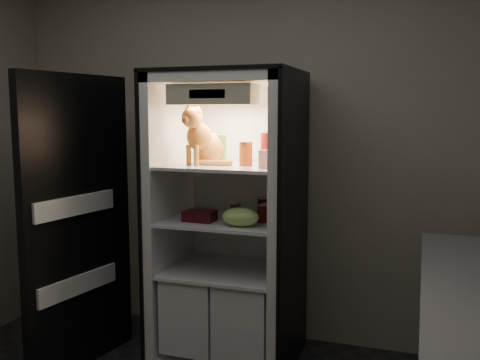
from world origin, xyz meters
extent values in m
plane|color=#ACA28F|center=(0.00, 1.80, 1.35)|extent=(3.60, 0.00, 3.60)
cube|color=white|center=(0.00, 1.67, 0.93)|extent=(0.85, 0.06, 1.85)
cube|color=white|center=(-0.40, 1.35, 0.93)|extent=(0.06, 0.70, 1.85)
cube|color=white|center=(0.40, 1.35, 0.93)|extent=(0.06, 0.70, 1.85)
cube|color=white|center=(0.00, 1.35, 1.82)|extent=(0.85, 0.70, 0.06)
cube|color=white|center=(0.00, 1.35, 0.03)|extent=(0.85, 0.70, 0.06)
cube|color=black|center=(-0.44, 1.35, 0.93)|extent=(0.02, 0.72, 1.87)
cube|color=black|center=(0.44, 1.35, 0.93)|extent=(0.02, 0.72, 1.87)
cube|color=black|center=(0.00, 1.35, 1.86)|extent=(0.90, 0.72, 0.02)
cube|color=white|center=(0.00, 1.32, 1.28)|extent=(0.73, 0.62, 0.02)
cube|color=white|center=(0.00, 1.32, 0.93)|extent=(0.73, 0.62, 0.02)
cube|color=white|center=(-0.18, 1.32, 0.35)|extent=(0.34, 0.58, 0.48)
cube|color=white|center=(0.18, 1.32, 0.35)|extent=(0.34, 0.58, 0.48)
cube|color=white|center=(0.00, 1.32, 0.60)|extent=(0.73, 0.62, 0.02)
cube|color=beige|center=(0.00, 1.11, 1.72)|extent=(0.52, 0.18, 0.12)
cube|color=black|center=(0.00, 1.02, 1.72)|extent=(0.22, 0.01, 0.05)
cube|color=black|center=(-0.85, 0.96, 0.93)|extent=(0.21, 0.87, 1.85)
cube|color=white|center=(-0.84, 0.90, 0.55)|extent=(0.17, 0.64, 0.12)
cube|color=white|center=(-0.84, 0.90, 1.05)|extent=(0.17, 0.64, 0.12)
ellipsoid|color=#B35417|center=(-0.12, 1.34, 1.39)|extent=(0.26, 0.29, 0.21)
ellipsoid|color=#B35417|center=(-0.15, 1.25, 1.47)|extent=(0.20, 0.19, 0.18)
sphere|color=orange|center=(-0.17, 1.19, 1.58)|extent=(0.16, 0.16, 0.13)
sphere|color=orange|center=(-0.19, 1.14, 1.57)|extent=(0.07, 0.07, 0.05)
cone|color=orange|center=(-0.20, 1.21, 1.65)|extent=(0.06, 0.06, 0.06)
cone|color=orange|center=(-0.13, 1.19, 1.65)|extent=(0.06, 0.06, 0.06)
cylinder|color=#B35417|center=(-0.20, 1.20, 1.35)|extent=(0.03, 0.03, 0.13)
cylinder|color=#B35417|center=(-0.14, 1.18, 1.35)|extent=(0.03, 0.03, 0.13)
cylinder|color=#B35417|center=(-0.04, 1.23, 1.31)|extent=(0.24, 0.06, 0.03)
cylinder|color=green|center=(-0.05, 1.36, 1.37)|extent=(0.07, 0.07, 0.17)
cylinder|color=green|center=(-0.05, 1.36, 1.47)|extent=(0.07, 0.07, 0.01)
cylinder|color=white|center=(0.08, 1.47, 1.34)|extent=(0.08, 0.08, 0.10)
cylinder|color=#185BA9|center=(0.08, 1.47, 1.40)|extent=(0.09, 0.09, 0.02)
cylinder|color=maroon|center=(0.15, 1.28, 1.36)|extent=(0.08, 0.08, 0.13)
cylinder|color=#AA7D2D|center=(0.15, 1.28, 1.43)|extent=(0.08, 0.08, 0.01)
cylinder|color=maroon|center=(0.27, 1.39, 1.39)|extent=(0.13, 0.13, 0.20)
cylinder|color=white|center=(0.27, 1.39, 1.50)|extent=(0.13, 0.13, 0.02)
cube|color=silver|center=(0.30, 1.18, 1.34)|extent=(0.06, 0.06, 0.11)
cylinder|color=black|center=(0.21, 1.46, 1.00)|extent=(0.07, 0.07, 0.12)
cylinder|color=#B2B2B2|center=(0.21, 1.46, 1.06)|extent=(0.07, 0.07, 0.00)
cylinder|color=black|center=(0.27, 1.32, 1.00)|extent=(0.06, 0.06, 0.11)
cylinder|color=#B2B2B2|center=(0.27, 1.32, 1.05)|extent=(0.06, 0.06, 0.00)
cylinder|color=black|center=(0.25, 1.29, 0.99)|extent=(0.06, 0.06, 0.11)
cylinder|color=#B2B2B2|center=(0.25, 1.29, 1.05)|extent=(0.06, 0.06, 0.00)
cylinder|color=brown|center=(0.04, 1.40, 0.98)|extent=(0.07, 0.07, 0.09)
cylinder|color=#B2B2B2|center=(0.04, 1.40, 1.03)|extent=(0.07, 0.07, 0.01)
ellipsoid|color=#97D463|center=(0.16, 1.14, 1.00)|extent=(0.23, 0.16, 0.11)
cube|color=#460B12|center=(-0.17, 1.20, 0.97)|extent=(0.12, 0.12, 0.06)
cube|color=#460B12|center=(-0.10, 1.20, 0.97)|extent=(0.13, 0.13, 0.07)
camera|label=1|loc=(1.18, -1.82, 1.62)|focal=40.00mm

